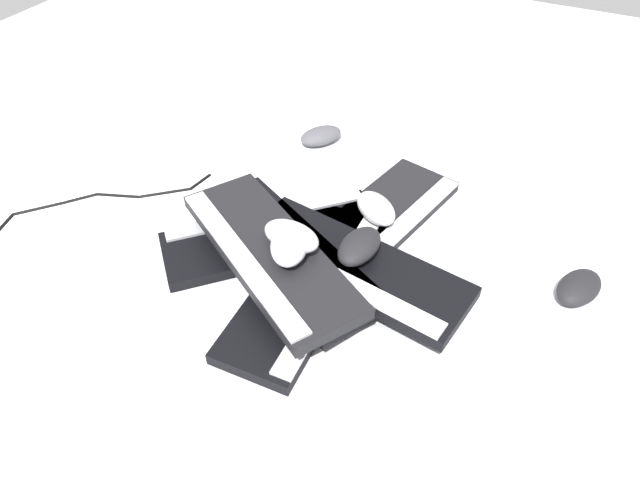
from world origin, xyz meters
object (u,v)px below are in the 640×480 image
object	(u,v)px
keyboard_4	(284,252)
mouse_3	(375,208)
keyboard_5	(268,252)
mouse_1	(579,287)
keyboard_1	(306,284)
keyboard_2	(377,223)
keyboard_0	(274,235)
mouse_4	(321,136)
keyboard_3	(352,266)
mouse_5	(359,246)
mouse_0	(289,244)
mouse_2	(291,236)

from	to	relation	value
keyboard_4	mouse_3	world-z (taller)	mouse_3
keyboard_5	mouse_1	xyz separation A→B (m)	(-0.53, -0.22, -0.05)
keyboard_1	keyboard_2	bearing A→B (deg)	-103.39
keyboard_2	mouse_1	size ratio (longest dim) A/B	4.20
keyboard_0	mouse_4	distance (m)	0.37
keyboard_3	mouse_1	xyz separation A→B (m)	(-0.39, -0.16, -0.02)
keyboard_0	keyboard_2	size ratio (longest dim) A/B	0.91
keyboard_5	mouse_3	world-z (taller)	keyboard_5
keyboard_4	mouse_3	xyz separation A→B (m)	(-0.11, -0.19, 0.01)
keyboard_5	mouse_5	bearing A→B (deg)	-150.27
mouse_4	mouse_1	bearing A→B (deg)	-78.16
keyboard_0	keyboard_2	xyz separation A→B (m)	(-0.17, -0.13, 0.00)
keyboard_0	mouse_4	size ratio (longest dim) A/B	3.81
keyboard_2	mouse_4	xyz separation A→B (m)	(0.25, -0.24, 0.01)
keyboard_5	mouse_4	distance (m)	0.49
mouse_0	mouse_4	world-z (taller)	mouse_0
keyboard_2	mouse_3	distance (m)	0.04
keyboard_1	mouse_5	world-z (taller)	mouse_5
mouse_2	mouse_5	size ratio (longest dim) A/B	1.00
keyboard_4	mouse_3	distance (m)	0.22
keyboard_2	keyboard_5	size ratio (longest dim) A/B	1.02
keyboard_3	mouse_2	world-z (taller)	mouse_2
keyboard_3	keyboard_4	world-z (taller)	same
keyboard_0	mouse_2	world-z (taller)	mouse_2
mouse_3	mouse_4	size ratio (longest dim) A/B	1.00
keyboard_2	mouse_5	xyz separation A→B (m)	(-0.02, 0.15, 0.07)
keyboard_3	keyboard_2	bearing A→B (deg)	-84.56
keyboard_4	keyboard_1	bearing A→B (deg)	154.10
mouse_0	mouse_3	size ratio (longest dim) A/B	1.00
mouse_3	keyboard_0	bearing A→B (deg)	77.73
keyboard_3	mouse_5	world-z (taller)	mouse_5
keyboard_1	mouse_4	xyz separation A→B (m)	(0.20, -0.46, 0.01)
keyboard_4	mouse_4	world-z (taller)	keyboard_4
mouse_3	mouse_5	distance (m)	0.15
mouse_1	mouse_2	xyz separation A→B (m)	(0.49, 0.20, 0.09)
keyboard_4	mouse_0	xyz separation A→B (m)	(-0.03, 0.04, 0.07)
mouse_1	mouse_5	distance (m)	0.41
keyboard_3	mouse_4	distance (m)	0.48
keyboard_0	mouse_1	xyz separation A→B (m)	(-0.58, -0.12, 0.01)
mouse_0	mouse_1	world-z (taller)	mouse_0
keyboard_0	keyboard_3	distance (m)	0.20
keyboard_2	keyboard_5	world-z (taller)	keyboard_5
mouse_2	mouse_3	world-z (taller)	mouse_2
mouse_4	mouse_0	bearing A→B (deg)	-127.19
mouse_3	keyboard_2	bearing A→B (deg)	-160.33
mouse_0	mouse_2	distance (m)	0.02
keyboard_0	mouse_3	distance (m)	0.21
keyboard_1	keyboard_4	bearing A→B (deg)	-25.90
mouse_1	mouse_5	bearing A→B (deg)	-49.85
keyboard_4	mouse_0	bearing A→B (deg)	132.04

